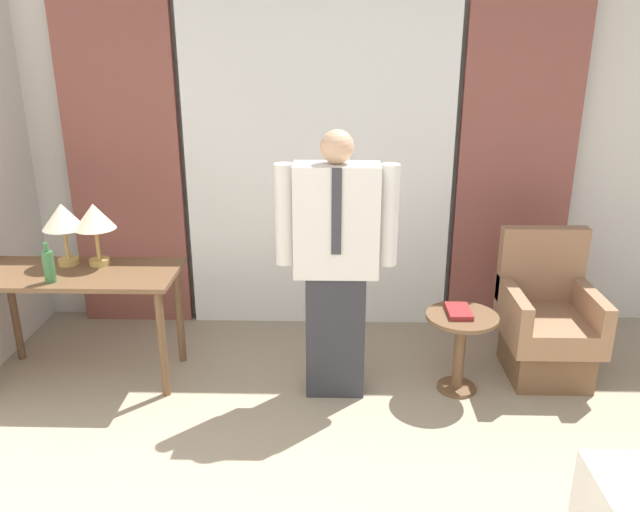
% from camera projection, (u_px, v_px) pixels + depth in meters
% --- Properties ---
extents(wall_back, '(10.00, 0.06, 2.70)m').
position_uv_depth(wall_back, '(319.00, 148.00, 4.64)').
color(wall_back, silver).
rests_on(wall_back, ground_plane).
extents(curtain_sheer_center, '(1.95, 0.06, 2.58)m').
position_uv_depth(curtain_sheer_center, '(319.00, 159.00, 4.54)').
color(curtain_sheer_center, white).
rests_on(curtain_sheer_center, ground_plane).
extents(curtain_drape_left, '(0.84, 0.06, 2.58)m').
position_uv_depth(curtain_drape_left, '(124.00, 158.00, 4.57)').
color(curtain_drape_left, brown).
rests_on(curtain_drape_left, ground_plane).
extents(curtain_drape_right, '(0.84, 0.06, 2.58)m').
position_uv_depth(curtain_drape_right, '(516.00, 160.00, 4.51)').
color(curtain_drape_right, brown).
rests_on(curtain_drape_right, ground_plane).
extents(desk, '(1.26, 0.56, 0.74)m').
position_uv_depth(desk, '(79.00, 288.00, 3.94)').
color(desk, brown).
rests_on(desk, ground_plane).
extents(table_lamp_left, '(0.26, 0.26, 0.40)m').
position_uv_depth(table_lamp_left, '(63.00, 219.00, 3.93)').
color(table_lamp_left, tan).
rests_on(table_lamp_left, desk).
extents(table_lamp_right, '(0.26, 0.26, 0.40)m').
position_uv_depth(table_lamp_right, '(94.00, 219.00, 3.93)').
color(table_lamp_right, tan).
rests_on(table_lamp_right, desk).
extents(bottle_near_edge, '(0.07, 0.07, 0.25)m').
position_uv_depth(bottle_near_edge, '(49.00, 266.00, 3.71)').
color(bottle_near_edge, '#336638').
rests_on(bottle_near_edge, desk).
extents(person, '(0.71, 0.23, 1.65)m').
position_uv_depth(person, '(336.00, 260.00, 3.69)').
color(person, '#2D2D33').
rests_on(person, ground_plane).
extents(armchair, '(0.57, 0.63, 0.94)m').
position_uv_depth(armchair, '(546.00, 325.00, 4.10)').
color(armchair, brown).
rests_on(armchair, ground_plane).
extents(side_table, '(0.44, 0.44, 0.52)m').
position_uv_depth(side_table, '(460.00, 339.00, 3.87)').
color(side_table, brown).
rests_on(side_table, ground_plane).
extents(book, '(0.14, 0.23, 0.03)m').
position_uv_depth(book, '(459.00, 311.00, 3.83)').
color(book, maroon).
rests_on(book, side_table).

